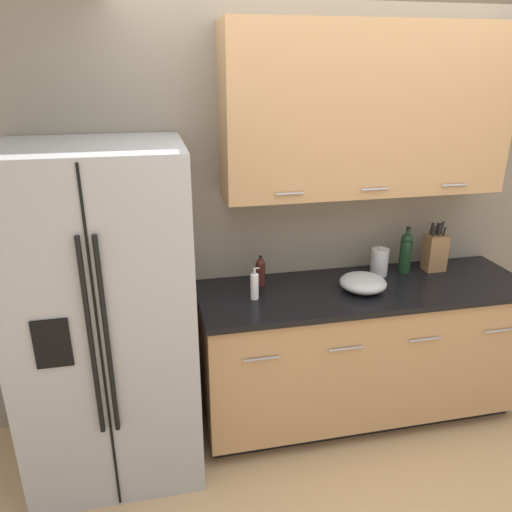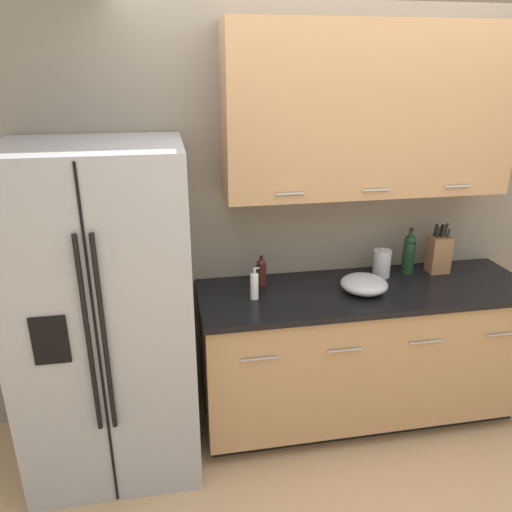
% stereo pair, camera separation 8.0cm
% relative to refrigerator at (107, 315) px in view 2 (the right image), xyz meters
% --- Properties ---
extents(ground_plane, '(14.00, 14.00, 0.00)m').
position_rel_refrigerator_xyz_m(ground_plane, '(1.38, -0.66, -0.91)').
color(ground_plane, tan).
extents(wall_back, '(10.00, 0.39, 2.60)m').
position_rel_refrigerator_xyz_m(wall_back, '(1.41, 0.37, 0.56)').
color(wall_back, gray).
rests_on(wall_back, ground_plane).
extents(counter_unit, '(2.02, 0.64, 0.92)m').
position_rel_refrigerator_xyz_m(counter_unit, '(1.51, 0.07, -0.44)').
color(counter_unit, black).
rests_on(counter_unit, ground_plane).
extents(refrigerator, '(0.90, 0.79, 1.82)m').
position_rel_refrigerator_xyz_m(refrigerator, '(0.00, 0.00, 0.00)').
color(refrigerator, '#9E9EA0').
rests_on(refrigerator, ground_plane).
extents(knife_block, '(0.13, 0.10, 0.32)m').
position_rel_refrigerator_xyz_m(knife_block, '(2.04, 0.22, 0.13)').
color(knife_block, olive).
rests_on(knife_block, counter_unit).
extents(wine_bottle, '(0.08, 0.08, 0.30)m').
position_rel_refrigerator_xyz_m(wine_bottle, '(1.84, 0.24, 0.15)').
color(wine_bottle, black).
rests_on(wine_bottle, counter_unit).
extents(soap_dispenser, '(0.05, 0.05, 0.19)m').
position_rel_refrigerator_xyz_m(soap_dispenser, '(0.81, 0.05, 0.09)').
color(soap_dispenser, white).
rests_on(soap_dispenser, counter_unit).
extents(oil_bottle, '(0.06, 0.06, 0.19)m').
position_rel_refrigerator_xyz_m(oil_bottle, '(0.89, 0.22, 0.10)').
color(oil_bottle, '#3D1914').
rests_on(oil_bottle, counter_unit).
extents(steel_canister, '(0.11, 0.11, 0.19)m').
position_rel_refrigerator_xyz_m(steel_canister, '(1.66, 0.22, 0.09)').
color(steel_canister, '#B7B7BA').
rests_on(steel_canister, counter_unit).
extents(mixing_bowl, '(0.28, 0.28, 0.10)m').
position_rel_refrigerator_xyz_m(mixing_bowl, '(1.46, 0.02, 0.06)').
color(mixing_bowl, '#A3A3A5').
rests_on(mixing_bowl, counter_unit).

